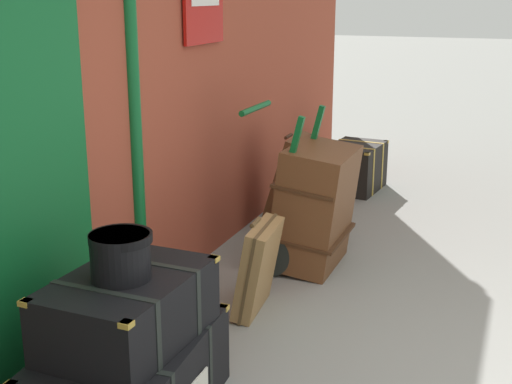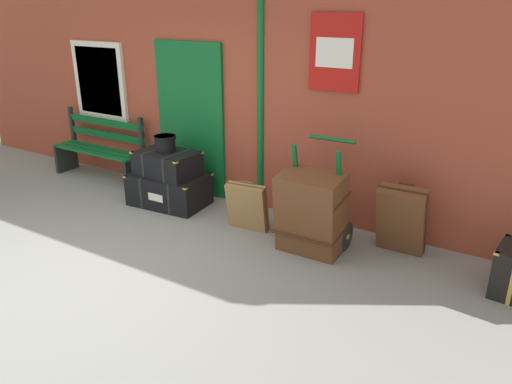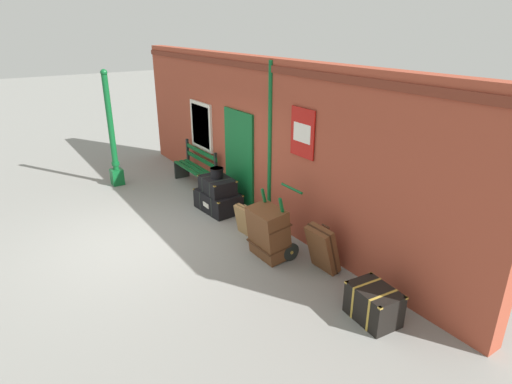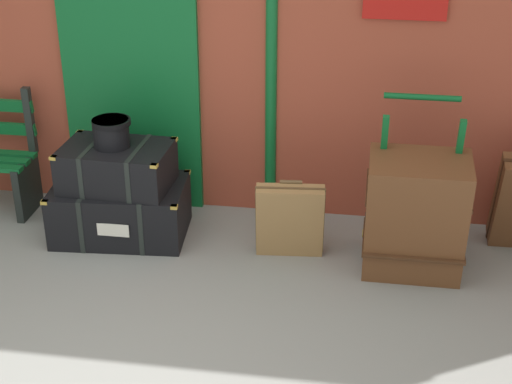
# 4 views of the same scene
# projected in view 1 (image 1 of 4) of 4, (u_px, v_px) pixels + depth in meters

# --- Properties ---
(brick_facade) EXTENTS (10.40, 0.35, 3.20)m
(brick_facade) POSITION_uv_depth(u_px,v_px,m) (40.00, 70.00, 3.58)
(brick_facade) COLOR #9E422D
(brick_facade) RESTS_ON ground
(steamer_trunk_base) EXTENTS (1.06, 0.72, 0.43)m
(steamer_trunk_base) POSITION_uv_depth(u_px,v_px,m) (131.00, 380.00, 3.31)
(steamer_trunk_base) COLOR black
(steamer_trunk_base) RESTS_ON ground
(steamer_trunk_middle) EXTENTS (0.83, 0.58, 0.33)m
(steamer_trunk_middle) POSITION_uv_depth(u_px,v_px,m) (128.00, 309.00, 3.21)
(steamer_trunk_middle) COLOR black
(steamer_trunk_middle) RESTS_ON steamer_trunk_base
(round_hatbox) EXTENTS (0.29, 0.29, 0.21)m
(round_hatbox) POSITION_uv_depth(u_px,v_px,m) (120.00, 253.00, 3.11)
(round_hatbox) COLOR black
(round_hatbox) RESTS_ON steamer_trunk_middle
(porters_trolley) EXTENTS (0.71, 0.65, 1.19)m
(porters_trolley) POSITION_uv_depth(u_px,v_px,m) (292.00, 228.00, 5.25)
(porters_trolley) COLOR black
(porters_trolley) RESTS_ON ground
(large_brown_trunk) EXTENTS (0.70, 0.54, 0.92)m
(large_brown_trunk) POSITION_uv_depth(u_px,v_px,m) (315.00, 206.00, 5.14)
(large_brown_trunk) COLOR brown
(large_brown_trunk) RESTS_ON ground
(suitcase_brown) EXTENTS (0.52, 0.42, 0.80)m
(suitcase_brown) POSITION_uv_depth(u_px,v_px,m) (292.00, 181.00, 6.08)
(suitcase_brown) COLOR brown
(suitcase_brown) RESTS_ON ground
(suitcase_caramel) EXTENTS (0.51, 0.28, 0.61)m
(suitcase_caramel) POSITION_uv_depth(u_px,v_px,m) (258.00, 268.00, 4.43)
(suitcase_caramel) COLOR olive
(suitcase_caramel) RESTS_ON ground
(corner_trunk) EXTENTS (0.73, 0.55, 0.49)m
(corner_trunk) POSITION_uv_depth(u_px,v_px,m) (355.00, 167.00, 7.21)
(corner_trunk) COLOR black
(corner_trunk) RESTS_ON ground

